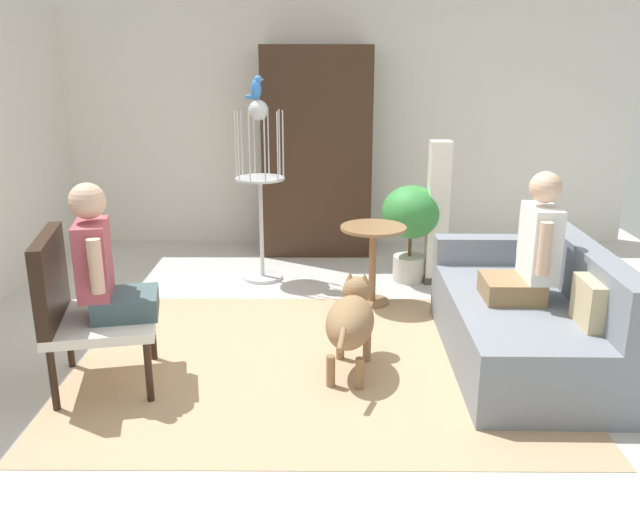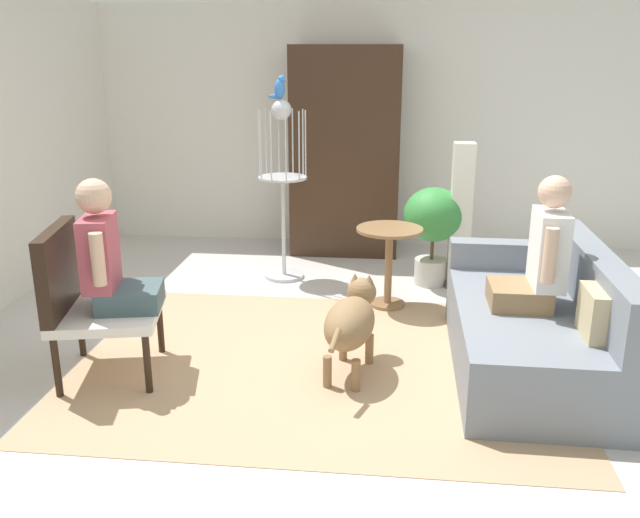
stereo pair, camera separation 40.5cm
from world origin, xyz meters
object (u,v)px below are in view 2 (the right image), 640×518
(dog, at_px, (351,321))
(column_lamp, at_px, (460,217))
(potted_plant, at_px, (433,222))
(person_on_couch, at_px, (540,256))
(armoire_cabinet, at_px, (346,152))
(person_on_armchair, at_px, (109,258))
(armchair, at_px, (84,293))
(couch, at_px, (536,327))
(bird_cage_stand, at_px, (283,183))
(round_end_table, at_px, (389,253))
(parrot, at_px, (280,88))

(dog, relative_size, column_lamp, 0.70)
(dog, relative_size, potted_plant, 1.01)
(person_on_couch, xyz_separation_m, armoire_cabinet, (-1.41, 2.65, 0.25))
(person_on_armchair, distance_m, dog, 1.56)
(armchair, relative_size, person_on_armchair, 1.18)
(person_on_couch, relative_size, dog, 0.95)
(armoire_cabinet, bearing_deg, person_on_armchair, -112.73)
(armoire_cabinet, bearing_deg, dog, -84.96)
(person_on_armchair, bearing_deg, armoire_cabinet, 67.27)
(couch, bearing_deg, potted_plant, 109.59)
(bird_cage_stand, bearing_deg, round_end_table, -33.33)
(round_end_table, xyz_separation_m, potted_plant, (0.38, 0.60, 0.12))
(person_on_couch, xyz_separation_m, dog, (-1.16, -0.15, -0.42))
(dog, bearing_deg, bird_cage_stand, 111.68)
(person_on_couch, relative_size, potted_plant, 0.96)
(couch, height_order, person_on_couch, person_on_couch)
(dog, xyz_separation_m, armoire_cabinet, (-0.25, 2.81, 0.68))
(person_on_couch, bearing_deg, round_end_table, 131.05)
(column_lamp, xyz_separation_m, armoire_cabinet, (-1.08, 1.01, 0.41))
(parrot, distance_m, column_lamp, 1.92)
(round_end_table, relative_size, parrot, 3.28)
(armchair, xyz_separation_m, parrot, (0.91, 2.07, 1.15))
(person_on_armchair, bearing_deg, couch, 7.44)
(person_on_couch, relative_size, armoire_cabinet, 0.40)
(armchair, xyz_separation_m, armoire_cabinet, (1.41, 3.01, 0.48))
(couch, distance_m, column_lamp, 1.69)
(column_lamp, relative_size, armoire_cabinet, 0.61)
(couch, relative_size, round_end_table, 2.70)
(dog, distance_m, armoire_cabinet, 2.90)
(couch, xyz_separation_m, column_lamp, (-0.36, 1.61, 0.34))
(person_on_armchair, height_order, dog, person_on_armchair)
(couch, bearing_deg, armchair, -172.30)
(person_on_armchair, bearing_deg, column_lamp, 40.17)
(couch, bearing_deg, parrot, 139.10)
(bird_cage_stand, bearing_deg, person_on_armchair, -110.36)
(person_on_couch, height_order, armoire_cabinet, armoire_cabinet)
(armchair, height_order, dog, armchair)
(couch, bearing_deg, person_on_couch, -140.99)
(dog, distance_m, bird_cage_stand, 2.07)
(potted_plant, distance_m, armoire_cabinet, 1.38)
(bird_cage_stand, bearing_deg, potted_plant, -1.44)
(round_end_table, distance_m, parrot, 1.71)
(round_end_table, xyz_separation_m, column_lamp, (0.61, 0.56, 0.18))
(column_lamp, bearing_deg, bird_cage_stand, 177.41)
(armchair, relative_size, round_end_table, 1.48)
(armchair, xyz_separation_m, person_on_armchair, (0.17, 0.03, 0.23))
(couch, height_order, armchair, armchair)
(armchair, bearing_deg, person_on_armchair, 11.74)
(parrot, bearing_deg, dog, -67.98)
(armchair, xyz_separation_m, potted_plant, (2.27, 2.04, 0.02))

